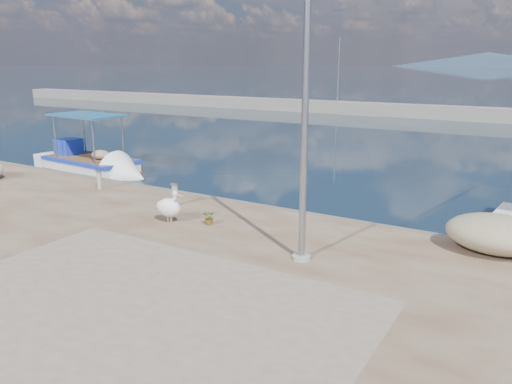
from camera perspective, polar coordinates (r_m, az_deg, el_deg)
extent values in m
plane|color=#162635|center=(12.72, -8.97, -9.42)|extent=(1400.00, 1400.00, 0.00)
cube|color=gray|center=(9.94, -15.90, -13.83)|extent=(9.00, 7.00, 0.01)
cube|color=gray|center=(49.62, 22.31, 8.32)|extent=(120.00, 2.20, 1.20)
cylinder|color=gray|center=(52.61, 9.38, 13.22)|extent=(0.16, 0.16, 7.00)
cone|color=#28384C|center=(663.38, 25.02, 13.59)|extent=(220.00, 220.00, 16.00)
cube|color=white|center=(25.58, -18.30, 2.49)|extent=(6.81, 2.69, 1.09)
cube|color=#1A34AF|center=(25.49, -18.39, 3.57)|extent=(4.96, 2.61, 0.16)
cube|color=maroon|center=(25.59, -18.29, 2.36)|extent=(4.96, 2.59, 0.14)
cube|color=#1A34AF|center=(26.76, -20.60, 4.88)|extent=(1.11, 1.11, 0.80)
cube|color=navy|center=(25.19, -18.78, 8.31)|extent=(3.81, 2.35, 0.09)
cylinder|color=tan|center=(15.17, -10.04, -2.92)|extent=(0.03, 0.03, 0.26)
cylinder|color=tan|center=(15.08, -9.69, -3.01)|extent=(0.03, 0.03, 0.26)
ellipsoid|color=white|center=(15.03, -9.92, -1.75)|extent=(0.81, 0.54, 0.55)
cylinder|color=white|center=(14.79, -9.30, -0.87)|extent=(0.19, 0.11, 0.47)
sphere|color=white|center=(14.71, -9.23, -0.13)|extent=(0.16, 0.16, 0.16)
cone|color=#E9885A|center=(14.60, -8.71, -0.38)|extent=(0.38, 0.11, 0.12)
cylinder|color=gray|center=(11.42, 5.62, 8.80)|extent=(0.16, 0.16, 7.00)
cylinder|color=gray|center=(12.26, 5.22, -7.45)|extent=(0.44, 0.44, 0.10)
cylinder|color=gray|center=(16.76, -9.25, -0.30)|extent=(0.20, 0.20, 0.76)
cylinder|color=gray|center=(16.67, -9.30, 0.97)|extent=(0.26, 0.26, 0.07)
cylinder|color=gray|center=(19.65, -17.47, 1.32)|extent=(0.18, 0.18, 0.69)
cylinder|color=gray|center=(19.58, -17.55, 2.31)|extent=(0.24, 0.24, 0.06)
imported|color=#33722D|center=(14.72, -5.31, -2.92)|extent=(0.48, 0.44, 0.44)
ellipsoid|color=tan|center=(13.87, 25.82, -4.35)|extent=(2.46, 1.76, 0.97)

